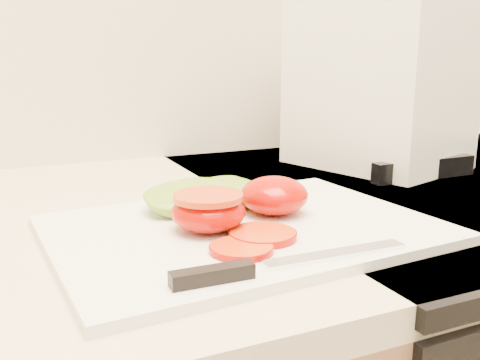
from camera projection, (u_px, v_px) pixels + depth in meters
name	position (u px, v px, depth m)	size (l,w,h in m)	color
cutting_board	(244.00, 229.00, 0.55)	(0.38, 0.28, 0.01)	white
tomato_half_dome	(274.00, 195.00, 0.58)	(0.07, 0.07, 0.04)	#B10200
tomato_half_cut	(208.00, 210.00, 0.53)	(0.07, 0.07, 0.04)	#B10200
tomato_slice_0	(263.00, 235.00, 0.51)	(0.06, 0.06, 0.01)	#D95113
tomato_slice_1	(241.00, 248.00, 0.47)	(0.06, 0.06, 0.01)	#D95113
lettuce_leaf_0	(198.00, 197.00, 0.61)	(0.13, 0.09, 0.02)	#84B32F
lettuce_leaf_1	(233.00, 192.00, 0.63)	(0.11, 0.08, 0.02)	#84B32F
knife	(264.00, 266.00, 0.43)	(0.22, 0.03, 0.01)	silver
appliance	(380.00, 74.00, 0.86)	(0.20, 0.25, 0.30)	white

